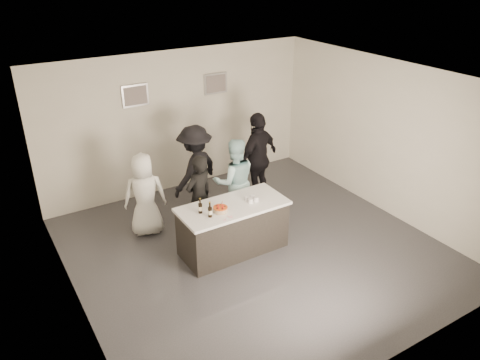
{
  "coord_description": "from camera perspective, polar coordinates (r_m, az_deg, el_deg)",
  "views": [
    {
      "loc": [
        -3.83,
        -5.75,
        4.72
      ],
      "look_at": [
        0.0,
        0.5,
        1.15
      ],
      "focal_mm": 35.0,
      "sensor_mm": 36.0,
      "label": 1
    }
  ],
  "objects": [
    {
      "name": "floor",
      "position": [
        8.37,
        1.81,
        -8.39
      ],
      "size": [
        6.0,
        6.0,
        0.0
      ],
      "primitive_type": "plane",
      "color": "#3D3D42",
      "rests_on": "ground"
    },
    {
      "name": "bar_counter",
      "position": [
        8.1,
        -0.86,
        -5.85
      ],
      "size": [
        1.86,
        0.86,
        0.9
      ],
      "primitive_type": "cube",
      "color": "white",
      "rests_on": "ground"
    },
    {
      "name": "wall_front",
      "position": [
        5.71,
        18.98,
        -9.99
      ],
      "size": [
        6.0,
        0.04,
        3.0
      ],
      "primitive_type": "cube",
      "color": "silver",
      "rests_on": "ground"
    },
    {
      "name": "person_guest_right",
      "position": [
        9.51,
        2.22,
        2.67
      ],
      "size": [
        1.22,
        0.83,
        1.93
      ],
      "primitive_type": "imported",
      "rotation": [
        0.0,
        0.0,
        3.49
      ],
      "color": "black",
      "rests_on": "ground"
    },
    {
      "name": "picture_right",
      "position": [
        10.24,
        -2.99,
        11.67
      ],
      "size": [
        0.54,
        0.04,
        0.44
      ],
      "primitive_type": "cube",
      "color": "#B2B2B7",
      "rests_on": "wall_back"
    },
    {
      "name": "candles",
      "position": [
        7.51,
        -1.3,
        -4.58
      ],
      "size": [
        0.24,
        0.08,
        0.01
      ],
      "primitive_type": "cube",
      "color": "pink",
      "rests_on": "bar_counter"
    },
    {
      "name": "ceiling",
      "position": [
        7.12,
        2.15,
        11.97
      ],
      "size": [
        6.0,
        6.0,
        0.0
      ],
      "primitive_type": "plane",
      "rotation": [
        3.14,
        0.0,
        0.0
      ],
      "color": "white"
    },
    {
      "name": "person_main_black",
      "position": [
        8.36,
        -5.0,
        -2.09
      ],
      "size": [
        0.67,
        0.54,
        1.6
      ],
      "primitive_type": "imported",
      "rotation": [
        0.0,
        0.0,
        3.44
      ],
      "color": "black",
      "rests_on": "ground"
    },
    {
      "name": "wall_left",
      "position": [
        6.64,
        -20.3,
        -4.82
      ],
      "size": [
        0.04,
        6.0,
        3.0
      ],
      "primitive_type": "cube",
      "color": "silver",
      "rests_on": "ground"
    },
    {
      "name": "person_guest_back",
      "position": [
        9.12,
        -5.44,
        1.15
      ],
      "size": [
        1.36,
        1.15,
        1.82
      ],
      "primitive_type": "imported",
      "rotation": [
        0.0,
        0.0,
        3.62
      ],
      "color": "black",
      "rests_on": "ground"
    },
    {
      "name": "tumbler_cluster",
      "position": [
        7.99,
        1.4,
        -2.29
      ],
      "size": [
        0.19,
        0.19,
        0.08
      ],
      "primitive_type": "cube",
      "color": "orange",
      "rests_on": "bar_counter"
    },
    {
      "name": "person_main_blue",
      "position": [
        8.79,
        -0.67,
        -0.16
      ],
      "size": [
        0.97,
        0.85,
        1.7
      ],
      "primitive_type": "imported",
      "rotation": [
        0.0,
        0.0,
        2.86
      ],
      "color": "#ABDCE0",
      "rests_on": "ground"
    },
    {
      "name": "wall_back",
      "position": [
        10.08,
        -7.5,
        7.11
      ],
      "size": [
        6.0,
        0.04,
        3.0
      ],
      "primitive_type": "cube",
      "color": "silver",
      "rests_on": "ground"
    },
    {
      "name": "wall_right",
      "position": [
        9.49,
        17.34,
        4.92
      ],
      "size": [
        0.04,
        6.0,
        3.0
      ],
      "primitive_type": "cube",
      "color": "silver",
      "rests_on": "ground"
    },
    {
      "name": "cake",
      "position": [
        7.67,
        -2.4,
        -3.61
      ],
      "size": [
        0.24,
        0.24,
        0.07
      ],
      "primitive_type": "cylinder",
      "color": "#E25417",
      "rests_on": "bar_counter"
    },
    {
      "name": "beer_bottle_a",
      "position": [
        7.61,
        -4.87,
        -3.16
      ],
      "size": [
        0.07,
        0.07,
        0.26
      ],
      "primitive_type": "cylinder",
      "color": "black",
      "rests_on": "bar_counter"
    },
    {
      "name": "person_guest_left",
      "position": [
        8.62,
        -11.53,
        -1.77
      ],
      "size": [
        0.88,
        0.71,
        1.57
      ],
      "primitive_type": "imported",
      "rotation": [
        0.0,
        0.0,
        2.84
      ],
      "color": "white",
      "rests_on": "ground"
    },
    {
      "name": "picture_left",
      "position": [
        9.54,
        -12.66,
        10.02
      ],
      "size": [
        0.54,
        0.04,
        0.44
      ],
      "primitive_type": "cube",
      "color": "#B2B2B7",
      "rests_on": "wall_back"
    },
    {
      "name": "beer_bottle_b",
      "position": [
        7.49,
        -3.69,
        -3.63
      ],
      "size": [
        0.07,
        0.07,
        0.26
      ],
      "primitive_type": "cylinder",
      "color": "black",
      "rests_on": "bar_counter"
    }
  ]
}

